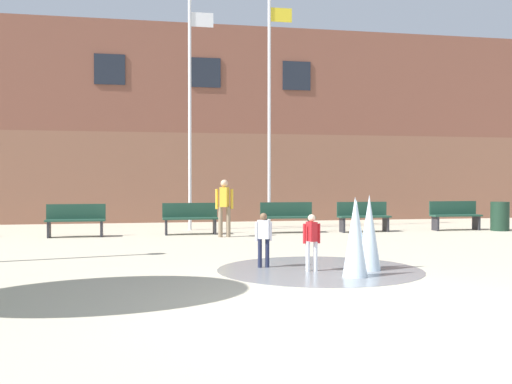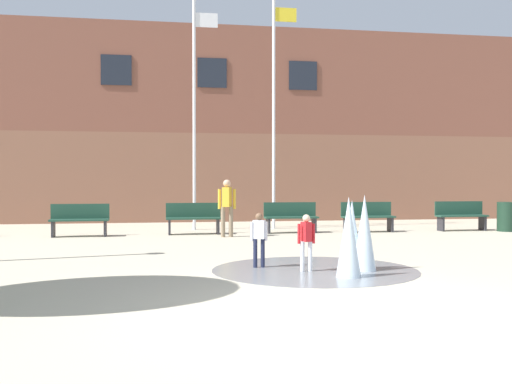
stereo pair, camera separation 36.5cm
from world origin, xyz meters
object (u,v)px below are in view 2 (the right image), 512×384
Objects in this scene: adult_watching at (227,203)px; flagpole_left at (195,108)px; trash_can at (506,217)px; park_bench_under_left_flagpole at (80,219)px; flagpole_right at (275,105)px; park_bench_far_right at (461,215)px; child_in_fountain at (306,238)px; park_bench_center at (194,218)px; child_with_pink_shirt at (259,236)px; park_bench_near_trashcan at (368,216)px; park_bench_under_right_flagpole at (291,217)px.

adult_watching is 0.22× the size of flagpole_left.
park_bench_under_left_flagpole is at bearing 178.14° from trash_can.
park_bench_under_left_flagpole is 0.21× the size of flagpole_right.
park_bench_far_right is 10.03m from child_in_fountain.
flagpole_right reaches higher than park_bench_far_right.
park_bench_center is 1.62× the size of child_with_pink_shirt.
flagpole_right is (1.86, 2.56, 3.08)m from adult_watching.
flagpole_left is at bearing 84.31° from park_bench_center.
flagpole_right reaches higher than trash_can.
flagpole_right is (-2.54, 1.70, 3.54)m from park_bench_near_trashcan.
child_with_pink_shirt is at bearing -123.95° from park_bench_near_trashcan.
flagpole_left reaches higher than trash_can.
park_bench_near_trashcan is 4.50m from adult_watching.
park_bench_near_trashcan is 1.78× the size of trash_can.
park_bench_center is 3.73m from flagpole_left.
park_bench_under_right_flagpole is 0.22× the size of flagpole_left.
adult_watching is at bearing -168.94° from park_bench_near_trashcan.
trash_can is (8.72, 0.41, -0.48)m from adult_watching.
adult_watching is at bearing -74.70° from flagpole_left.
flagpole_right is (-5.59, 1.68, 3.54)m from park_bench_far_right.
park_bench_under_left_flagpole is 1.62× the size of child_with_pink_shirt.
child_with_pink_shirt is at bearing 40.19° from child_in_fountain.
park_bench_center is at bearing 176.40° from trash_can.
park_bench_far_right reaches higher than trash_can.
adult_watching is at bearing -154.20° from park_bench_under_right_flagpole.
park_bench_near_trashcan is 0.21× the size of flagpole_right.
child_with_pink_shirt reaches higher than park_bench_near_trashcan.
flagpole_left reaches higher than adult_watching.
park_bench_near_trashcan is (5.25, -0.15, 0.00)m from park_bench_center.
adult_watching is (-7.45, -0.88, 0.45)m from park_bench_far_right.
child_with_pink_shirt reaches higher than park_bench_far_right.
flagpole_left is at bearing 161.55° from park_bench_near_trashcan.
park_bench_near_trashcan is (8.44, 0.03, 0.00)m from park_bench_under_left_flagpole.
park_bench_center is 9.59m from trash_can.
park_bench_under_right_flagpole is 4.64m from flagpole_left.
park_bench_under_left_flagpole is 8.63m from child_in_fountain.
flagpole_left is at bearing 167.14° from trash_can.
flagpole_left is (3.34, 1.74, 3.39)m from park_bench_under_left_flagpole.
child_in_fountain is at bearing -100.94° from park_bench_under_right_flagpole.
park_bench_far_right is (3.06, 0.02, 0.00)m from park_bench_near_trashcan.
adult_watching is 5.87m from child_with_pink_shirt.
trash_can is at bearing -1.86° from park_bench_under_left_flagpole.
park_bench_under_left_flagpole is 7.10m from flagpole_right.
park_bench_near_trashcan is 8.09m from child_with_pink_shirt.
park_bench_far_right is 7.52m from adult_watching.
child_in_fountain is at bearing -97.96° from flagpole_right.
park_bench_far_right is at bearing 0.26° from park_bench_under_left_flagpole.
park_bench_under_right_flagpole and park_bench_far_right have the same top height.
flagpole_right is at bearing 29.69° from park_bench_center.
park_bench_far_right is at bearing -53.83° from child_in_fountain.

